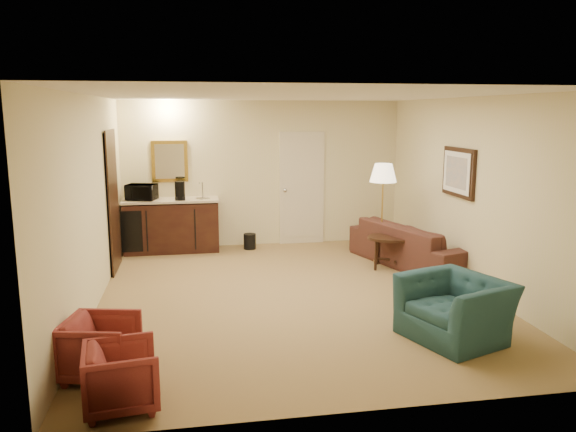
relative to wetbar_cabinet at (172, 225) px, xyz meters
name	(u,v)px	position (x,y,z in m)	size (l,w,h in m)	color
ground	(293,295)	(1.65, -2.72, -0.46)	(6.00, 6.00, 0.00)	olive
room_walls	(277,161)	(1.55, -1.95, 1.26)	(5.02, 6.01, 2.61)	beige
wetbar_cabinet	(172,225)	(0.00, 0.00, 0.00)	(1.64, 0.58, 0.92)	#321B10
sofa	(414,237)	(3.80, -1.58, -0.01)	(2.31, 0.67, 0.90)	black
teal_armchair	(456,299)	(3.09, -4.44, -0.01)	(1.02, 0.66, 0.89)	#1F444E
rose_chair_near	(101,344)	(-0.50, -4.72, -0.15)	(0.61, 0.57, 0.63)	maroon
rose_chair_far	(121,374)	(-0.25, -5.32, -0.16)	(0.58, 0.54, 0.60)	maroon
coffee_table	(396,252)	(3.45, -1.72, -0.20)	(0.90, 0.61, 0.52)	black
floor_lamp	(382,213)	(3.35, -1.32, 0.34)	(0.43, 0.43, 1.61)	gold
waste_bin	(250,241)	(1.35, -0.07, -0.32)	(0.22, 0.22, 0.27)	black
microwave	(141,190)	(-0.48, -0.01, 0.63)	(0.49, 0.27, 0.33)	black
coffee_maker	(180,191)	(0.17, -0.12, 0.62)	(0.17, 0.17, 0.32)	black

